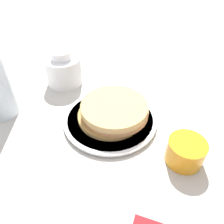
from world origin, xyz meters
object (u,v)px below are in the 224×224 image
(pancake_stack, at_px, (113,111))
(juice_glass, at_px, (185,152))
(cream_jug, at_px, (64,70))
(plate, at_px, (112,119))

(pancake_stack, distance_m, juice_glass, 0.20)
(juice_glass, distance_m, cream_jug, 0.44)
(plate, distance_m, pancake_stack, 0.03)
(plate, bearing_deg, pancake_stack, -127.95)
(pancake_stack, height_order, juice_glass, same)
(pancake_stack, xyz_separation_m, juice_glass, (-0.18, 0.10, -0.01))
(juice_glass, bearing_deg, pancake_stack, -28.77)
(juice_glass, bearing_deg, plate, -27.34)
(plate, height_order, pancake_stack, pancake_stack)
(pancake_stack, height_order, cream_jug, cream_jug)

